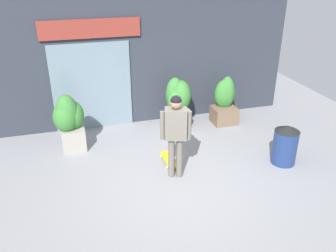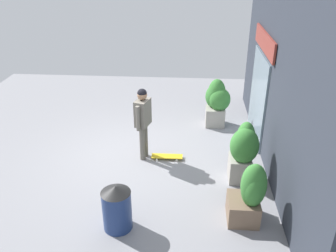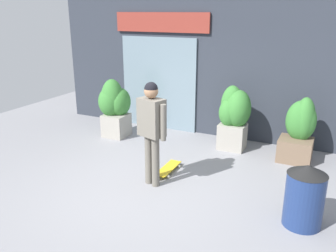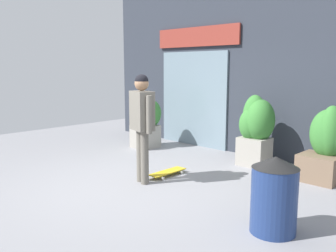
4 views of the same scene
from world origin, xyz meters
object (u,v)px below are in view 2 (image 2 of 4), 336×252
object	(u,v)px
skateboarder	(143,117)
planter_box_mid	(243,149)
planter_box_left	(217,100)
skateboard	(167,156)
trash_bin	(117,207)
planter_box_right	(250,193)

from	to	relation	value
skateboarder	planter_box_mid	distance (m)	2.35
planter_box_left	planter_box_mid	world-z (taller)	planter_box_mid
skateboarder	planter_box_left	size ratio (longest dim) A/B	1.31
skateboard	trash_bin	world-z (taller)	trash_bin
planter_box_right	trash_bin	xyz separation A→B (m)	(0.34, -2.34, -0.17)
skateboard	planter_box_left	world-z (taller)	planter_box_left
skateboard	planter_box_mid	bearing A→B (deg)	-24.65
skateboard	planter_box_left	xyz separation A→B (m)	(-1.99, 1.25, 0.67)
skateboard	planter_box_mid	size ratio (longest dim) A/B	0.55
skateboard	planter_box_right	xyz separation A→B (m)	(2.05, 1.64, 0.56)
planter_box_left	planter_box_right	size ratio (longest dim) A/B	1.06
planter_box_left	skateboard	bearing A→B (deg)	-32.11
trash_bin	planter_box_right	bearing A→B (deg)	98.34
planter_box_left	trash_bin	size ratio (longest dim) A/B	1.50
planter_box_right	trash_bin	world-z (taller)	planter_box_right
skateboarder	planter_box_mid	bearing A→B (deg)	-2.36
planter_box_left	trash_bin	bearing A→B (deg)	-24.05
planter_box_right	skateboard	bearing A→B (deg)	-141.39
planter_box_right	planter_box_mid	xyz separation A→B (m)	(-1.32, 0.02, 0.13)
skateboarder	planter_box_mid	xyz separation A→B (m)	(0.75, 2.21, -0.34)
skateboard	planter_box_right	distance (m)	2.68
planter_box_right	planter_box_mid	bearing A→B (deg)	179.29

